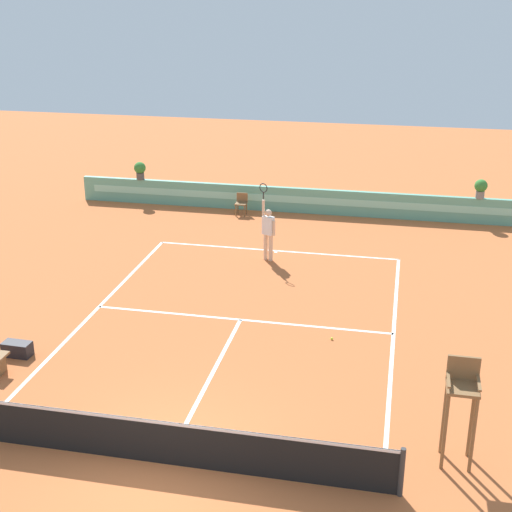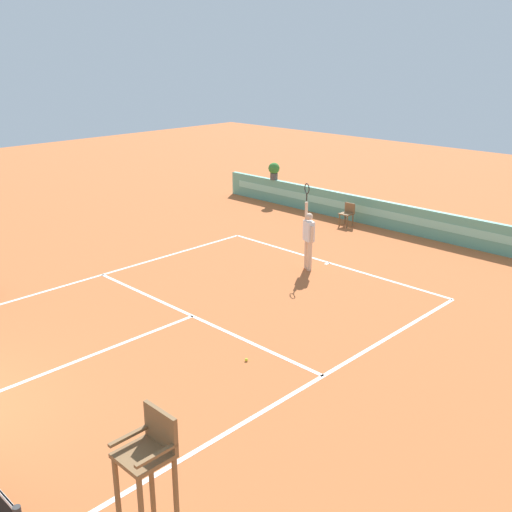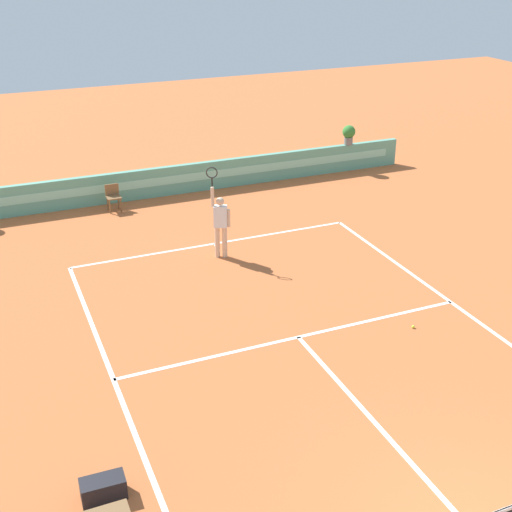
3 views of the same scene
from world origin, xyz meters
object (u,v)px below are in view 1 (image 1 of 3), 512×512
(umpire_chair, at_px, (461,400))
(ball_kid_chair, at_px, (241,203))
(tennis_ball_near_baseline, at_px, (332,339))
(potted_plant_far_right, at_px, (481,188))
(tennis_player, at_px, (268,230))
(potted_plant_far_left, at_px, (140,169))
(gear_bag, at_px, (17,349))

(umpire_chair, xyz_separation_m, ball_kid_chair, (-7.51, 14.39, -0.86))
(tennis_ball_near_baseline, relative_size, potted_plant_far_right, 0.09)
(ball_kid_chair, relative_size, tennis_ball_near_baseline, 12.50)
(umpire_chair, xyz_separation_m, tennis_ball_near_baseline, (-2.85, 4.48, -1.31))
(tennis_player, bearing_deg, umpire_chair, -60.35)
(ball_kid_chair, height_order, potted_plant_far_left, potted_plant_far_left)
(ball_kid_chair, xyz_separation_m, tennis_ball_near_baseline, (4.66, -9.92, -0.44))
(gear_bag, relative_size, tennis_player, 0.27)
(potted_plant_far_left, relative_size, potted_plant_far_right, 1.00)
(umpire_chair, bearing_deg, potted_plant_far_right, 84.27)
(ball_kid_chair, bearing_deg, gear_bag, -102.90)
(gear_bag, distance_m, tennis_player, 9.09)
(ball_kid_chair, distance_m, gear_bag, 12.66)
(potted_plant_far_right, bearing_deg, tennis_ball_near_baseline, -112.29)
(potted_plant_far_left, bearing_deg, umpire_chair, -51.72)
(tennis_player, bearing_deg, tennis_ball_near_baseline, -62.89)
(gear_bag, xyz_separation_m, potted_plant_far_left, (-1.61, 13.06, 1.23))
(umpire_chair, height_order, potted_plant_far_left, umpire_chair)
(tennis_ball_near_baseline, height_order, potted_plant_far_right, potted_plant_far_right)
(tennis_ball_near_baseline, bearing_deg, ball_kid_chair, 115.15)
(tennis_player, relative_size, potted_plant_far_left, 3.57)
(tennis_player, xyz_separation_m, potted_plant_far_right, (7.06, 5.39, 0.36))
(tennis_ball_near_baseline, bearing_deg, tennis_player, 117.11)
(ball_kid_chair, height_order, gear_bag, ball_kid_chair)
(gear_bag, relative_size, potted_plant_far_left, 0.97)
(tennis_player, relative_size, tennis_ball_near_baseline, 38.01)
(potted_plant_far_left, xyz_separation_m, potted_plant_far_right, (13.45, 0.00, 0.00))
(tennis_ball_near_baseline, relative_size, potted_plant_far_left, 0.09)
(umpire_chair, bearing_deg, ball_kid_chair, 117.54)
(gear_bag, bearing_deg, potted_plant_far_right, 47.80)
(tennis_player, bearing_deg, potted_plant_far_right, 37.39)
(ball_kid_chair, xyz_separation_m, potted_plant_far_left, (-4.43, 0.73, 0.93))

